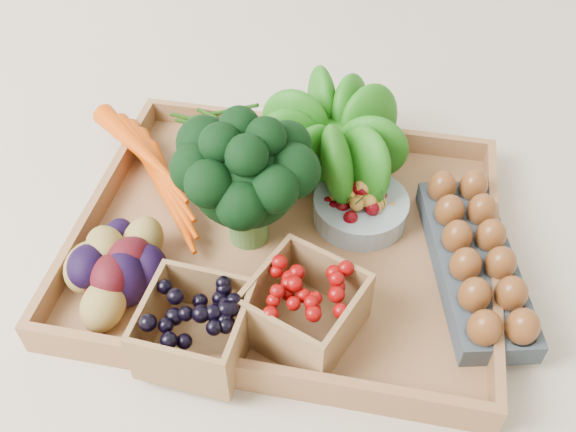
% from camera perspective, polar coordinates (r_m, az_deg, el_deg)
% --- Properties ---
extents(ground, '(4.00, 4.00, 0.00)m').
position_cam_1_polar(ground, '(0.89, 0.00, -2.68)').
color(ground, beige).
rests_on(ground, ground).
extents(tray, '(0.55, 0.45, 0.01)m').
position_cam_1_polar(tray, '(0.88, 0.00, -2.36)').
color(tray, '#9F6D43').
rests_on(tray, ground).
extents(carrots, '(0.23, 0.17, 0.06)m').
position_cam_1_polar(carrots, '(0.94, -11.34, 3.74)').
color(carrots, '#D74504').
rests_on(carrots, tray).
extents(lettuce, '(0.16, 0.16, 0.16)m').
position_cam_1_polar(lettuce, '(0.92, 3.98, 7.25)').
color(lettuce, '#1B550D').
rests_on(lettuce, tray).
extents(broccoli, '(0.18, 0.18, 0.14)m').
position_cam_1_polar(broccoli, '(0.83, -3.68, 1.50)').
color(broccoli, black).
rests_on(broccoli, tray).
extents(cherry_bowl, '(0.13, 0.13, 0.03)m').
position_cam_1_polar(cherry_bowl, '(0.89, 6.45, 0.68)').
color(cherry_bowl, '#8C9EA5').
rests_on(cherry_bowl, tray).
extents(egg_carton, '(0.16, 0.29, 0.03)m').
position_cam_1_polar(egg_carton, '(0.86, 16.17, -4.14)').
color(egg_carton, '#3C454C').
rests_on(egg_carton, tray).
extents(potatoes, '(0.16, 0.16, 0.09)m').
position_cam_1_polar(potatoes, '(0.82, -15.76, -3.81)').
color(potatoes, '#3A090F').
rests_on(potatoes, tray).
extents(punnet_blackberry, '(0.12, 0.12, 0.08)m').
position_cam_1_polar(punnet_blackberry, '(0.75, -8.24, -9.85)').
color(punnet_blackberry, black).
rests_on(punnet_blackberry, tray).
extents(punnet_raspberry, '(0.15, 0.15, 0.08)m').
position_cam_1_polar(punnet_raspberry, '(0.75, 1.48, -8.14)').
color(punnet_raspberry, '#740505').
rests_on(punnet_raspberry, tray).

